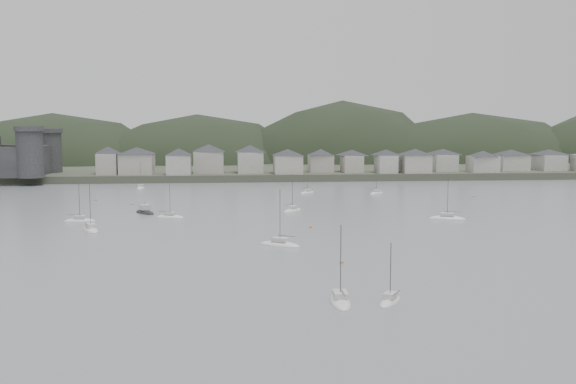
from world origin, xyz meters
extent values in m
plane|color=slate|center=(0.00, 0.00, 0.00)|extent=(900.00, 900.00, 0.00)
cube|color=#383D2D|center=(0.00, 295.00, 1.50)|extent=(900.00, 250.00, 3.00)
ellipsoid|color=black|center=(-110.87, 271.94, -10.14)|extent=(138.98, 92.48, 81.13)
ellipsoid|color=black|center=(-32.30, 272.87, -9.97)|extent=(132.08, 90.41, 79.74)
ellipsoid|color=black|center=(50.65, 272.93, -12.68)|extent=(133.88, 88.37, 101.41)
ellipsoid|color=black|center=(125.95, 267.91, -10.32)|extent=(165.81, 81.78, 82.55)
cylinder|color=#2D2D30|center=(-92.00, 166.00, 12.00)|extent=(10.00, 10.00, 18.00)
cylinder|color=#2D2D30|center=(-92.00, 194.00, 11.50)|extent=(10.00, 10.00, 17.00)
cube|color=#2D2D30|center=(-92.00, 180.00, 9.00)|extent=(3.50, 30.00, 12.00)
cube|color=#A4A096|center=(-65.00, 181.96, 7.29)|extent=(8.34, 12.91, 8.59)
pyramid|color=#27272C|center=(-65.00, 181.96, 13.09)|extent=(15.78, 15.78, 3.01)
cube|color=#A4A096|center=(-53.32, 181.32, 7.18)|extent=(13.68, 13.35, 8.36)
pyramid|color=#27272C|center=(-53.32, 181.32, 12.82)|extent=(20.07, 20.07, 2.93)
cube|color=#98958F|center=(-35.57, 176.02, 7.04)|extent=(9.78, 10.20, 8.08)
pyramid|color=#27272C|center=(-35.57, 176.02, 12.49)|extent=(14.83, 14.83, 2.83)
cube|color=#A4A096|center=(-23.51, 185.65, 7.55)|extent=(12.59, 13.33, 9.09)
pyramid|color=#27272C|center=(-23.51, 185.65, 13.68)|extent=(19.24, 19.24, 3.18)
cube|color=#98958F|center=(-5.75, 184.10, 7.43)|extent=(10.74, 12.17, 8.87)
pyramid|color=#27272C|center=(-5.75, 184.10, 13.42)|extent=(17.01, 17.01, 3.10)
cube|color=#A4A096|center=(9.92, 177.53, 6.85)|extent=(11.63, 12.09, 7.69)
pyramid|color=#27272C|center=(9.92, 177.53, 12.04)|extent=(17.61, 17.61, 2.69)
cube|color=#A4A096|center=(25.25, 186.19, 6.72)|extent=(10.37, 9.35, 7.44)
pyramid|color=#27272C|center=(25.25, 186.19, 11.74)|extent=(14.65, 14.65, 2.60)
cube|color=#A4A096|center=(38.63, 183.79, 6.61)|extent=(8.24, 12.20, 7.22)
pyramid|color=#27272C|center=(38.63, 183.79, 11.48)|extent=(15.17, 15.17, 2.53)
cube|color=#98958F|center=(52.50, 178.55, 6.73)|extent=(8.06, 10.91, 7.46)
pyramid|color=#27272C|center=(52.50, 178.55, 11.77)|extent=(14.08, 14.08, 2.61)
cube|color=#A4A096|center=(64.81, 177.06, 6.83)|extent=(11.73, 11.78, 7.66)
pyramid|color=#27272C|center=(64.81, 177.06, 12.00)|extent=(17.46, 17.46, 2.68)
cube|color=#98958F|center=(80.64, 186.91, 6.67)|extent=(10.19, 13.02, 7.33)
pyramid|color=#27272C|center=(80.64, 186.91, 11.62)|extent=(17.23, 17.23, 2.57)
cube|color=#98958F|center=(95.55, 178.06, 6.44)|extent=(11.70, 9.81, 6.88)
pyramid|color=#27272C|center=(95.55, 178.06, 11.08)|extent=(15.97, 15.97, 2.41)
cube|color=#98958F|center=(112.40, 186.91, 6.50)|extent=(12.83, 12.48, 7.00)
pyramid|color=#27272C|center=(112.40, 186.91, 11.22)|extent=(18.79, 18.79, 2.45)
cube|color=#98958F|center=(130.73, 187.42, 6.48)|extent=(11.07, 13.50, 6.97)
pyramid|color=#27272C|center=(130.73, 187.42, 11.19)|extent=(18.25, 18.25, 2.44)
ellipsoid|color=silver|center=(-30.29, 72.62, 0.05)|extent=(7.83, 4.53, 1.49)
cube|color=beige|center=(-30.29, 72.62, 1.10)|extent=(2.98, 2.35, 0.70)
cylinder|color=#3F3F42|center=(-30.29, 72.62, 4.86)|extent=(0.12, 0.12, 9.32)
cylinder|color=#3F3F42|center=(-31.57, 72.21, 1.65)|extent=(3.23, 1.11, 0.10)
ellipsoid|color=silver|center=(1.87, 81.72, 0.05)|extent=(6.94, 7.83, 1.59)
cube|color=beige|center=(1.87, 81.72, 1.15)|extent=(3.11, 3.28, 0.70)
cylinder|color=#3F3F42|center=(1.87, 81.72, 5.18)|extent=(0.12, 0.12, 9.96)
cylinder|color=#3F3F42|center=(0.98, 82.85, 1.70)|extent=(2.30, 2.88, 0.10)
ellipsoid|color=silver|center=(5.47, -8.50, 0.05)|extent=(5.06, 6.34, 1.25)
cube|color=beige|center=(5.47, -8.50, 0.97)|extent=(2.34, 2.58, 0.70)
cylinder|color=#3F3F42|center=(5.47, -8.50, 4.10)|extent=(0.12, 0.12, 7.81)
cylinder|color=#3F3F42|center=(6.08, -9.45, 1.52)|extent=(1.60, 2.42, 0.10)
ellipsoid|color=silver|center=(-1.12, -8.03, 0.05)|extent=(3.08, 8.34, 1.64)
cube|color=beige|center=(-1.12, -8.03, 1.17)|extent=(1.96, 2.97, 0.70)
cylinder|color=#3F3F42|center=(-1.12, -8.03, 5.33)|extent=(0.12, 0.12, 10.26)
cylinder|color=#3F3F42|center=(-1.03, -9.50, 1.72)|extent=(0.30, 3.69, 0.10)
ellipsoid|color=silver|center=(-47.76, 149.64, 0.05)|extent=(2.94, 8.01, 1.58)
cube|color=beige|center=(-47.76, 149.64, 1.14)|extent=(1.88, 2.85, 0.70)
cylinder|color=#3F3F42|center=(-47.76, 149.64, 5.13)|extent=(0.12, 0.12, 9.85)
cylinder|color=#3F3F42|center=(-47.68, 148.23, 1.69)|extent=(0.29, 3.55, 0.10)
ellipsoid|color=silver|center=(38.78, 63.09, 0.05)|extent=(9.57, 5.80, 1.82)
cube|color=beige|center=(38.78, 63.09, 1.26)|extent=(3.68, 2.96, 0.70)
cylinder|color=#3F3F42|center=(38.78, 63.09, 5.90)|extent=(0.12, 0.12, 11.40)
cylinder|color=#3F3F42|center=(40.32, 63.64, 1.81)|extent=(3.90, 1.47, 0.10)
ellipsoid|color=silver|center=(-51.67, 68.32, 0.05)|extent=(7.74, 2.88, 1.52)
cube|color=beige|center=(-51.67, 68.32, 1.11)|extent=(2.76, 1.83, 0.70)
cylinder|color=#3F3F42|center=(-51.67, 68.32, 4.96)|extent=(0.12, 0.12, 9.51)
cylinder|color=#3F3F42|center=(-53.04, 68.24, 1.66)|extent=(3.42, 0.30, 0.10)
ellipsoid|color=silver|center=(-46.15, 54.18, 0.05)|extent=(5.98, 9.06, 1.73)
cube|color=beige|center=(-46.15, 54.18, 1.22)|extent=(2.95, 3.54, 0.70)
cylinder|color=#3F3F42|center=(-46.15, 54.18, 5.62)|extent=(0.12, 0.12, 10.83)
cylinder|color=#3F3F42|center=(-46.77, 52.74, 1.77)|extent=(1.64, 3.62, 0.10)
ellipsoid|color=silver|center=(-5.69, 32.47, 0.05)|extent=(8.78, 7.04, 1.73)
cube|color=beige|center=(-5.69, 32.47, 1.22)|extent=(3.58, 3.25, 0.70)
cylinder|color=#3F3F42|center=(-5.69, 32.47, 5.62)|extent=(0.12, 0.12, 10.83)
cylinder|color=#3F3F42|center=(-4.38, 33.32, 1.77)|extent=(3.33, 2.20, 0.10)
ellipsoid|color=silver|center=(11.90, 127.57, 0.05)|extent=(6.61, 6.55, 1.41)
cube|color=beige|center=(11.90, 127.57, 1.06)|extent=(2.85, 2.84, 0.70)
cylinder|color=#3F3F42|center=(11.90, 127.57, 4.61)|extent=(0.12, 0.12, 8.81)
cylinder|color=#3F3F42|center=(10.99, 128.46, 1.61)|extent=(2.33, 2.29, 0.10)
ellipsoid|color=silver|center=(35.19, 123.14, 0.05)|extent=(6.82, 6.42, 1.42)
cube|color=beige|center=(35.19, 123.14, 1.06)|extent=(2.90, 2.82, 0.70)
cylinder|color=#3F3F42|center=(35.19, 123.14, 4.64)|extent=(0.12, 0.12, 8.88)
cylinder|color=#3F3F42|center=(34.24, 123.99, 1.61)|extent=(2.45, 2.20, 0.10)
ellipsoid|color=black|center=(-37.76, 81.65, 0.05)|extent=(7.17, 8.69, 1.85)
cube|color=beige|center=(-37.76, 81.65, 1.63)|extent=(3.36, 3.41, 1.40)
cylinder|color=#3F3F42|center=(-37.76, 81.65, 2.53)|extent=(0.10, 0.10, 1.20)
sphere|color=#CA7E43|center=(-56.55, 112.06, 0.15)|extent=(0.70, 0.70, 0.70)
sphere|color=#CA7E43|center=(64.46, 109.89, 0.15)|extent=(0.70, 0.70, 0.70)
sphere|color=#CA7E43|center=(3.20, 53.87, 0.15)|extent=(0.70, 0.70, 0.70)
sphere|color=#CA7E43|center=(-43.74, 100.28, 0.15)|extent=(0.70, 0.70, 0.70)
sphere|color=#CA7E43|center=(3.43, 15.91, 0.15)|extent=(0.70, 0.70, 0.70)
camera|label=1|loc=(-15.91, -88.67, 23.35)|focal=39.53mm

